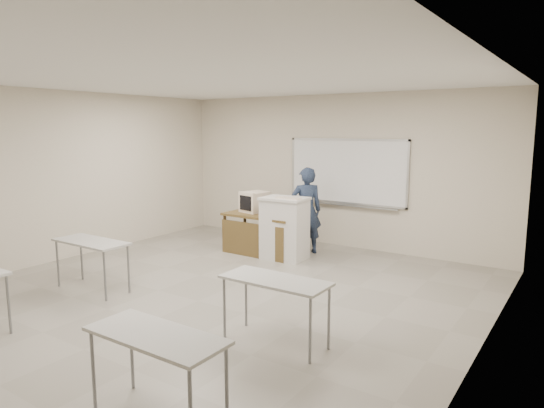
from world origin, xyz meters
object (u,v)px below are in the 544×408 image
Objects in this scene: laptop at (277,214)px; keyboard at (288,198)px; podium at (285,228)px; instructor_desk at (260,226)px; crt_monitor at (255,202)px; mouse at (273,214)px; presenter at (306,211)px; whiteboard at (347,173)px.

laptop is 0.45m from keyboard.
instructor_desk is at bearing 177.59° from podium.
mouse is at bearing 3.94° from crt_monitor.
presenter is at bearing 28.65° from mouse.
mouse is at bearing 151.13° from keyboard.
laptop is 0.27m from mouse.
laptop is 3.88× the size of mouse.
podium is at bearing -39.19° from mouse.
mouse is (-0.34, 0.15, 0.20)m from podium.
podium is (-0.50, -1.47, -0.92)m from whiteboard.
crt_monitor is at bearing 160.22° from keyboard.
whiteboard is 2.21× the size of podium.
laptop is (-0.64, -1.49, -0.67)m from whiteboard.
presenter reaches higher than keyboard.
podium is at bearing 37.70° from presenter.
keyboard is at bearing -7.94° from instructor_desk.
mouse is 0.06× the size of presenter.
whiteboard is 5.41× the size of keyboard.
crt_monitor is (-0.82, 0.23, 0.38)m from podium.
crt_monitor is (-1.32, -1.24, -0.54)m from whiteboard.
crt_monitor is 1.04× the size of keyboard.
crt_monitor is 0.29× the size of presenter.
presenter reaches higher than instructor_desk.
mouse is at bearing -122.59° from whiteboard.
laptop is 0.65m from presenter.
podium is 2.35× the size of crt_monitor.
podium is at bearing -2.46° from crt_monitor.
keyboard is (-0.35, -1.59, -0.35)m from whiteboard.
mouse is at bearing 1.97° from presenter.
laptop reaches higher than instructor_desk.
podium is 0.93m from crt_monitor.
whiteboard is 1.68× the size of instructor_desk.
keyboard is at bearing -44.27° from mouse.
presenter is at bearing 93.61° from keyboard.
crt_monitor reaches higher than laptop.
keyboard is 0.28× the size of presenter.
laptop is at bearing -174.86° from podium.
crt_monitor is 5.15× the size of mouse.
presenter is (0.25, 0.61, 0.00)m from laptop.
crt_monitor is at bearing 140.16° from instructor_desk.
crt_monitor is at bearing -136.68° from whiteboard.
whiteboard is 1.53× the size of presenter.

